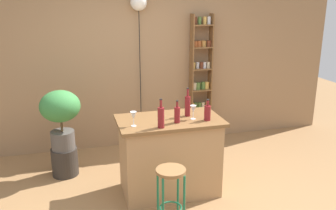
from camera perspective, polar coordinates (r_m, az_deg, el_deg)
ground at (r=4.35m, az=1.31°, el=-15.14°), size 12.00×12.00×0.00m
back_wall at (r=5.66m, az=-4.24°, el=7.55°), size 6.40×0.10×2.80m
kitchen_counter at (r=4.38m, az=0.23°, el=-7.93°), size 1.21×0.70×0.93m
bar_stool at (r=3.76m, az=0.44°, el=-12.37°), size 0.30×0.30×0.64m
spice_shelf at (r=5.82m, az=5.16°, el=4.42°), size 0.33×0.17×2.04m
plant_stool at (r=5.08m, az=-15.86°, el=-8.51°), size 0.34×0.34×0.37m
potted_plant at (r=4.84m, az=-16.49°, el=-1.18°), size 0.51×0.46×0.79m
bottle_spirits_clear at (r=4.06m, az=1.44°, el=-1.47°), size 0.07×0.07×0.26m
bottle_olive_oil at (r=3.90m, az=-1.11°, el=-1.87°), size 0.07×0.07×0.32m
bottle_vinegar at (r=4.16m, az=6.20°, el=-1.16°), size 0.07×0.07×0.25m
bottle_soda_blue at (r=4.29m, az=3.09°, el=-0.06°), size 0.07×0.07×0.34m
wine_glass_left at (r=3.97m, az=-5.44°, el=-1.70°), size 0.07×0.07×0.16m
wine_glass_center at (r=4.18m, az=3.97°, el=-0.69°), size 0.07×0.07×0.16m
pendant_globe_light at (r=5.48m, az=-4.62°, el=15.51°), size 0.24×0.24×2.33m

